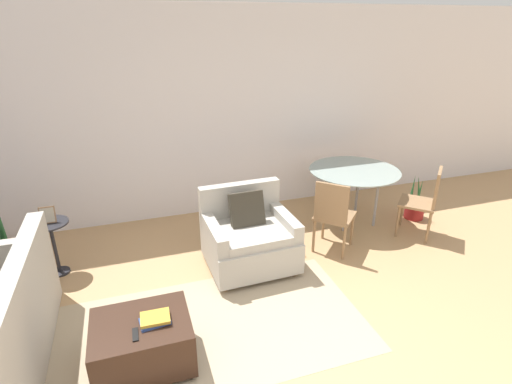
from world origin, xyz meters
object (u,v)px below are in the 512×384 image
object	(u,v)px
potted_plant	(4,262)
picture_frame	(47,215)
potted_plant_small	(415,207)
side_table	(53,239)
dining_table	(354,175)
tv_remote_primary	(135,335)
armchair	(249,237)
dining_chair_near_right	(426,198)
ottoman	(143,342)
dining_chair_near_left	(333,212)
book_stack	(155,319)

from	to	relation	value
potted_plant	picture_frame	xyz separation A→B (m)	(0.50, -0.02, 0.47)
potted_plant	potted_plant_small	world-z (taller)	potted_plant
side_table	dining_table	size ratio (longest dim) A/B	0.52
tv_remote_primary	potted_plant_small	bearing A→B (deg)	23.42
armchair	potted_plant_small	bearing A→B (deg)	9.00
dining_chair_near_right	ottoman	bearing A→B (deg)	-162.97
armchair	dining_chair_near_left	size ratio (longest dim) A/B	1.06
potted_plant	tv_remote_primary	bearing A→B (deg)	-54.26
ottoman	armchair	bearing A→B (deg)	42.58
book_stack	dining_table	distance (m)	3.25
ottoman	dining_table	xyz separation A→B (m)	(2.84, 1.71, 0.44)
book_stack	tv_remote_primary	distance (m)	0.18
picture_frame	potted_plant_small	size ratio (longest dim) A/B	0.27
dining_table	book_stack	bearing A→B (deg)	-147.52
ottoman	book_stack	world-z (taller)	book_stack
side_table	dining_table	world-z (taller)	dining_table
armchair	dining_chair_near_right	world-z (taller)	dining_chair_near_right
picture_frame	dining_chair_near_right	distance (m)	4.32
armchair	dining_table	bearing A→B (deg)	20.13
dining_chair_near_left	potted_plant_small	size ratio (longest dim) A/B	1.41
picture_frame	side_table	bearing A→B (deg)	90.00
side_table	dining_chair_near_left	world-z (taller)	dining_chair_near_left
potted_plant	ottoman	bearing A→B (deg)	-51.33
tv_remote_primary	dining_table	distance (m)	3.43
picture_frame	potted_plant_small	distance (m)	4.56
picture_frame	dining_chair_near_left	size ratio (longest dim) A/B	0.19
dining_chair_near_left	potted_plant_small	world-z (taller)	dining_chair_near_left
side_table	tv_remote_primary	bearing A→B (deg)	-66.30
picture_frame	dining_table	bearing A→B (deg)	1.74
side_table	potted_plant_small	xyz separation A→B (m)	(4.53, -0.09, -0.26)
ottoman	side_table	world-z (taller)	side_table
dining_table	potted_plant	bearing A→B (deg)	-178.71
armchair	ottoman	bearing A→B (deg)	-137.42
dining_table	dining_chair_near_left	distance (m)	0.92
book_stack	side_table	distance (m)	1.86
side_table	dining_chair_near_right	world-z (taller)	dining_chair_near_right
dining_chair_near_left	ottoman	bearing A→B (deg)	-154.14
ottoman	potted_plant_small	distance (m)	4.03
picture_frame	book_stack	bearing A→B (deg)	-60.87
ottoman	tv_remote_primary	distance (m)	0.23
ottoman	tv_remote_primary	size ratio (longest dim) A/B	5.36
picture_frame	potted_plant_small	bearing A→B (deg)	-1.12
dining_chair_near_left	dining_chair_near_right	size ratio (longest dim) A/B	1.00
armchair	potted_plant	bearing A→B (deg)	168.54
ottoman	side_table	size ratio (longest dim) A/B	1.22
picture_frame	potted_plant_small	world-z (taller)	picture_frame
armchair	ottoman	distance (m)	1.64
potted_plant	picture_frame	size ratio (longest dim) A/B	5.60
armchair	dining_table	size ratio (longest dim) A/B	0.81
dining_chair_near_left	potted_plant	bearing A→B (deg)	171.08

